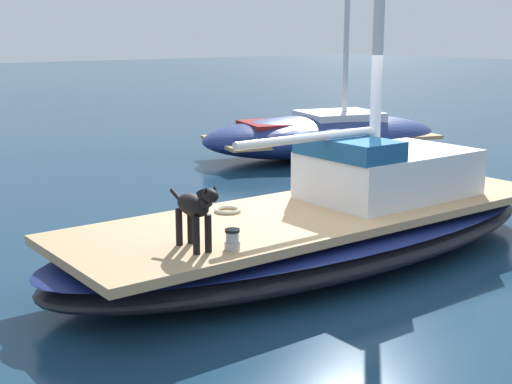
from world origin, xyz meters
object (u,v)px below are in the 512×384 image
sailboat_main (320,234)px  deck_winch (232,240)px  coiled_rope (228,210)px  moored_boat_port_side (321,134)px  dog_black (195,209)px

sailboat_main → deck_winch: deck_winch is taller
coiled_rope → moored_boat_port_side: (-5.00, 6.15, -0.17)m
coiled_rope → moored_boat_port_side: moored_boat_port_side is taller
dog_black → moored_boat_port_side: size_ratio=0.15×
moored_boat_port_side → deck_winch: bearing=-48.1°
deck_winch → sailboat_main: bearing=110.8°
coiled_rope → moored_boat_port_side: 7.93m
dog_black → deck_winch: size_ratio=4.47×
sailboat_main → dog_black: (0.48, -2.12, 0.75)m
sailboat_main → deck_winch: 2.00m
sailboat_main → coiled_rope: bearing=-120.3°
deck_winch → coiled_rope: size_ratio=0.65×
deck_winch → moored_boat_port_side: moored_boat_port_side is taller
sailboat_main → deck_winch: (0.69, -1.83, 0.42)m
dog_black → coiled_rope: dog_black is taller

